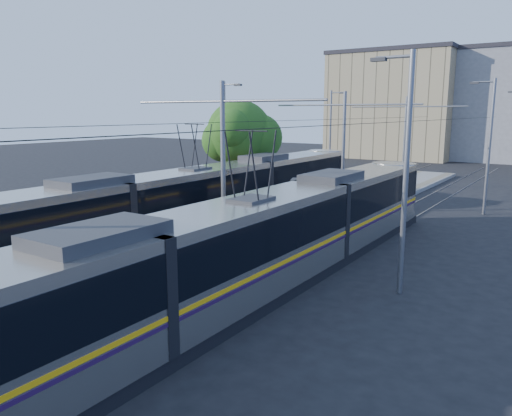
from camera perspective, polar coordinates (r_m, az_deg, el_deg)
The scene contains 12 objects.
ground at distance 16.04m, azimuth -21.61°, elevation -12.15°, with size 160.00×160.00×0.00m, color black.
platform at distance 28.69m, azimuth 7.29°, elevation -1.10°, with size 4.00×50.00×0.30m, color gray.
tactile_strip_left at distance 29.31m, azimuth 4.76°, elevation -0.48°, with size 0.70×50.00×0.01m, color gray.
tactile_strip_right at distance 28.06m, azimuth 9.95°, elevation -1.13°, with size 0.70×50.00×0.01m, color gray.
rails at distance 28.71m, azimuth 7.28°, elevation -1.37°, with size 8.71×70.00×0.03m.
tram_left at distance 24.95m, azimuth -6.85°, elevation 0.75°, with size 2.43×31.08×5.50m.
tram_right at distance 16.18m, azimuth -0.55°, elevation -4.19°, with size 2.43×29.92×5.50m.
catenary at distance 25.59m, azimuth 4.66°, elevation 7.40°, with size 9.20×70.00×7.00m.
street_lamps at distance 31.76m, azimuth 10.71°, elevation 7.30°, with size 15.18×38.22×8.00m.
shelter at distance 24.32m, azimuth 4.80°, elevation 0.42°, with size 1.13×1.36×2.60m.
tree at distance 32.74m, azimuth -1.32°, elevation 8.38°, with size 4.72×4.36×6.86m.
building_left at distance 71.78m, azimuth 15.76°, elevation 11.27°, with size 16.32×12.24×14.05m.
Camera 1 is at (12.38, -8.19, 6.07)m, focal length 35.00 mm.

